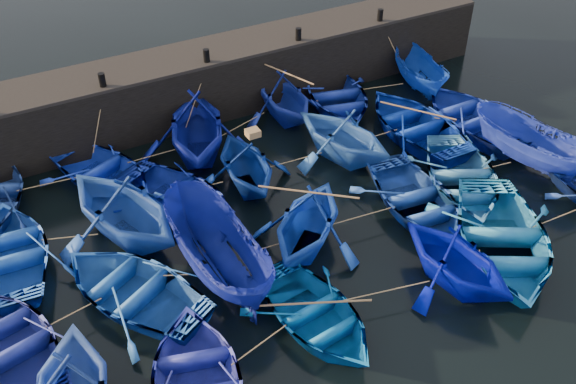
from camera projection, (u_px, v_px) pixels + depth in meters
ground at (339, 267)px, 19.34m from camera, size 120.00×120.00×0.00m
quay_wall at (201, 84)px, 25.82m from camera, size 26.00×2.50×2.50m
quay_top at (198, 54)px, 25.02m from camera, size 26.00×2.50×0.12m
bollard_1 at (102, 80)px, 22.69m from camera, size 0.24×0.24×0.50m
bollard_2 at (206, 56)px, 24.21m from camera, size 0.24×0.24×0.50m
bollard_3 at (298, 34)px, 25.73m from camera, size 0.24×0.24×0.50m
bollard_4 at (380, 15)px, 27.25m from camera, size 0.24×0.24×0.50m
boat_1 at (103, 172)px, 22.40m from camera, size 4.84×5.49×0.95m
boat_2 at (196, 126)px, 23.24m from camera, size 5.72×6.10×2.58m
boat_3 at (284, 96)px, 25.44m from camera, size 3.55×4.07×2.07m
boat_4 at (337, 96)px, 26.49m from camera, size 4.74×5.74×1.03m
boat_5 at (420, 74)px, 27.47m from camera, size 2.59×4.36×1.59m
boat_6 at (11, 251)px, 19.19m from camera, size 3.80×5.03×0.99m
boat_7 at (123, 207)px, 19.59m from camera, size 5.64×6.05×2.59m
boat_8 at (178, 196)px, 21.28m from camera, size 5.16×5.78×0.99m
boat_9 at (246, 163)px, 21.86m from camera, size 3.74×4.21×2.03m
boat_10 at (343, 133)px, 23.17m from camera, size 4.72×5.11×2.22m
boat_11 at (416, 124)px, 24.75m from camera, size 3.85×5.34×1.10m
boat_12 at (473, 116)px, 25.21m from camera, size 3.72×5.20×1.08m
boat_13 at (9, 343)px, 16.48m from camera, size 4.32×5.36×0.99m
boat_14 at (133, 288)px, 17.98m from camera, size 5.45×6.01×1.02m
boat_15 at (216, 252)px, 18.40m from camera, size 2.25×5.32×2.02m
boat_16 at (308, 221)px, 19.40m from camera, size 5.38×5.31×2.14m
boat_17 at (417, 199)px, 21.13m from camera, size 4.04×5.23×1.00m
boat_18 at (462, 178)px, 22.05m from camera, size 5.50×6.13×1.05m
boat_19 at (532, 147)px, 22.83m from camera, size 3.14×5.09×1.85m
boat_21 at (198, 381)px, 15.57m from camera, size 4.59×5.52×0.99m
boat_22 at (315, 315)px, 17.28m from camera, size 3.56×4.65×0.90m
boat_23 at (457, 258)px, 18.18m from camera, size 3.89×4.34×2.05m
boat_24 at (502, 239)px, 19.46m from camera, size 6.46×7.05×1.20m
wooden_crate at (253, 133)px, 21.27m from camera, size 0.45×0.39×0.24m
mooring_ropes at (271, 160)px, 22.29m from camera, size 17.68×11.70×2.10m
loose_oars at (334, 156)px, 21.22m from camera, size 10.56×11.99×1.30m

